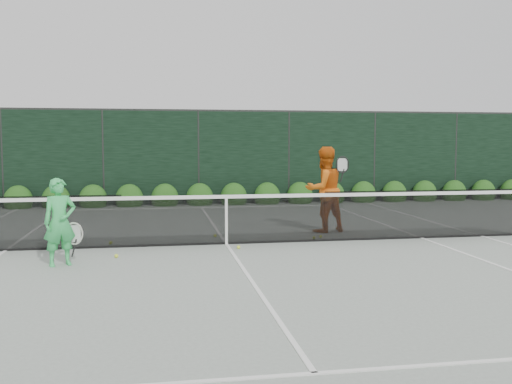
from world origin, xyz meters
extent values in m
plane|color=gray|center=(0.00, 0.00, 0.00)|extent=(80.00, 80.00, 0.00)
cube|color=black|center=(0.00, 0.00, 0.48)|extent=(4.00, 0.01, 0.96)
cube|color=black|center=(4.20, 0.00, 0.51)|extent=(4.40, 0.01, 1.02)
cube|color=white|center=(0.00, 0.00, 0.94)|extent=(12.80, 0.03, 0.07)
cube|color=black|center=(0.00, 0.00, 0.02)|extent=(12.80, 0.02, 0.04)
cube|color=white|center=(0.00, 0.00, 0.46)|extent=(0.05, 0.03, 0.91)
imported|color=#3AC763|center=(-2.89, -1.46, 0.71)|extent=(0.61, 0.52, 1.43)
torus|color=beige|center=(-2.69, -1.36, 0.50)|extent=(0.30, 0.06, 0.30)
cylinder|color=black|center=(-2.69, -1.36, 0.26)|extent=(0.10, 0.03, 0.30)
imported|color=#D75F12|center=(2.34, 1.19, 0.95)|extent=(1.10, 0.96, 1.91)
torus|color=black|center=(2.69, 0.99, 1.51)|extent=(0.30, 0.05, 0.30)
cylinder|color=black|center=(2.69, 0.99, 1.27)|extent=(0.10, 0.03, 0.30)
cube|color=white|center=(5.49, 0.00, 0.01)|extent=(0.06, 23.77, 0.01)
cube|color=white|center=(-4.12, 0.00, 0.01)|extent=(0.06, 23.77, 0.01)
cube|color=white|center=(4.12, 0.00, 0.01)|extent=(0.06, 23.77, 0.01)
cube|color=white|center=(0.00, 11.88, 0.01)|extent=(11.03, 0.06, 0.01)
cube|color=white|center=(0.00, 6.40, 0.01)|extent=(8.23, 0.06, 0.01)
cube|color=white|center=(0.00, -6.40, 0.01)|extent=(8.23, 0.06, 0.01)
cube|color=white|center=(0.00, 0.00, 0.01)|extent=(0.06, 12.80, 0.01)
cube|color=black|center=(0.00, 7.50, 1.50)|extent=(32.00, 0.06, 3.00)
cube|color=#262826|center=(0.00, 7.50, 3.03)|extent=(32.00, 0.06, 0.06)
cylinder|color=#262826|center=(-6.00, 7.50, 1.50)|extent=(0.08, 0.08, 3.00)
cylinder|color=#262826|center=(-3.00, 7.50, 1.50)|extent=(0.08, 0.08, 3.00)
cylinder|color=#262826|center=(0.00, 7.50, 1.50)|extent=(0.08, 0.08, 3.00)
cylinder|color=#262826|center=(3.00, 7.50, 1.50)|extent=(0.08, 0.08, 3.00)
cylinder|color=#262826|center=(6.00, 7.50, 1.50)|extent=(0.08, 0.08, 3.00)
cylinder|color=#262826|center=(9.00, 7.50, 1.50)|extent=(0.08, 0.08, 3.00)
ellipsoid|color=#163A0F|center=(-5.50, 7.15, 0.23)|extent=(0.86, 0.65, 0.94)
ellipsoid|color=#163A0F|center=(-4.40, 7.15, 0.23)|extent=(0.86, 0.65, 0.94)
ellipsoid|color=#163A0F|center=(-3.30, 7.15, 0.23)|extent=(0.86, 0.65, 0.94)
ellipsoid|color=#163A0F|center=(-2.20, 7.15, 0.23)|extent=(0.86, 0.65, 0.94)
ellipsoid|color=#163A0F|center=(-1.10, 7.15, 0.23)|extent=(0.86, 0.65, 0.94)
ellipsoid|color=#163A0F|center=(0.00, 7.15, 0.23)|extent=(0.86, 0.65, 0.94)
ellipsoid|color=#163A0F|center=(1.10, 7.15, 0.23)|extent=(0.86, 0.65, 0.94)
ellipsoid|color=#163A0F|center=(2.20, 7.15, 0.23)|extent=(0.86, 0.65, 0.94)
ellipsoid|color=#163A0F|center=(3.30, 7.15, 0.23)|extent=(0.86, 0.65, 0.94)
ellipsoid|color=#163A0F|center=(4.40, 7.15, 0.23)|extent=(0.86, 0.65, 0.94)
ellipsoid|color=#163A0F|center=(5.50, 7.15, 0.23)|extent=(0.86, 0.65, 0.94)
ellipsoid|color=#163A0F|center=(6.60, 7.15, 0.23)|extent=(0.86, 0.65, 0.94)
ellipsoid|color=#163A0F|center=(7.70, 7.15, 0.23)|extent=(0.86, 0.65, 0.94)
ellipsoid|color=#163A0F|center=(8.80, 7.15, 0.23)|extent=(0.86, 0.65, 0.94)
ellipsoid|color=#163A0F|center=(9.90, 7.15, 0.23)|extent=(0.86, 0.65, 0.94)
ellipsoid|color=#163A0F|center=(11.00, 7.15, 0.23)|extent=(0.86, 0.65, 0.94)
sphere|color=#DEF336|center=(-2.05, -0.99, 0.03)|extent=(0.07, 0.07, 0.07)
sphere|color=#DEF336|center=(-0.13, 0.87, 0.03)|extent=(0.07, 0.07, 0.07)
sphere|color=#DEF336|center=(1.86, 0.27, 0.03)|extent=(0.07, 0.07, 0.07)
sphere|color=#DEF336|center=(2.04, 0.39, 0.03)|extent=(0.07, 0.07, 0.07)
sphere|color=#DEF336|center=(0.17, -0.53, 0.03)|extent=(0.07, 0.07, 0.07)
sphere|color=#DEF336|center=(-2.25, 0.40, 0.03)|extent=(0.07, 0.07, 0.07)
camera|label=1|loc=(-1.32, -11.03, 2.01)|focal=40.00mm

